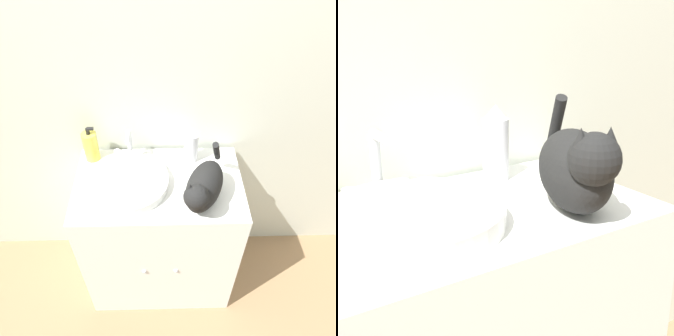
% 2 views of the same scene
% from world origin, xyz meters
% --- Properties ---
extents(ground_plane, '(8.00, 8.00, 0.00)m').
position_xyz_m(ground_plane, '(0.00, 0.00, 0.00)').
color(ground_plane, '#997551').
extents(wall_back, '(6.00, 0.05, 2.50)m').
position_xyz_m(wall_back, '(0.00, 0.53, 1.25)').
color(wall_back, silver).
rests_on(wall_back, ground_plane).
extents(vanity_cabinet, '(0.79, 0.50, 0.87)m').
position_xyz_m(vanity_cabinet, '(0.00, 0.24, 0.44)').
color(vanity_cabinet, white).
rests_on(vanity_cabinet, ground_plane).
extents(sink_basin, '(0.38, 0.38, 0.05)m').
position_xyz_m(sink_basin, '(-0.14, 0.23, 0.90)').
color(sink_basin, white).
rests_on(sink_basin, vanity_cabinet).
extents(faucet, '(0.17, 0.10, 0.16)m').
position_xyz_m(faucet, '(-0.14, 0.42, 0.94)').
color(faucet, silver).
rests_on(faucet, vanity_cabinet).
extents(cat, '(0.25, 0.38, 0.23)m').
position_xyz_m(cat, '(0.19, 0.12, 0.97)').
color(cat, black).
rests_on(cat, vanity_cabinet).
extents(soap_bottle, '(0.07, 0.07, 0.20)m').
position_xyz_m(soap_bottle, '(-0.33, 0.42, 0.95)').
color(soap_bottle, '#EADB4C').
rests_on(soap_bottle, vanity_cabinet).
extents(spray_bottle, '(0.07, 0.07, 0.20)m').
position_xyz_m(spray_bottle, '(0.16, 0.40, 0.97)').
color(spray_bottle, silver).
rests_on(spray_bottle, vanity_cabinet).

